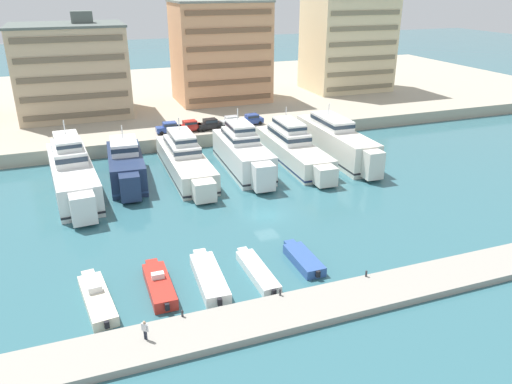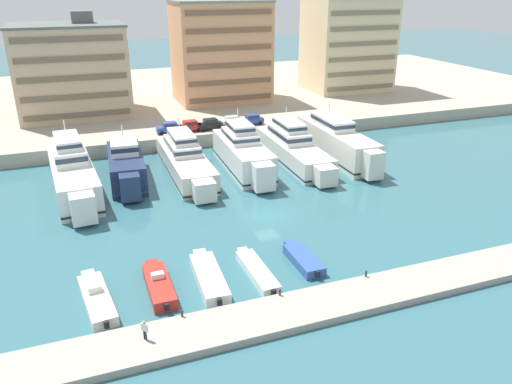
% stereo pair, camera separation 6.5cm
% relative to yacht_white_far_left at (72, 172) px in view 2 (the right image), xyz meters
% --- Properties ---
extents(ground_plane, '(400.00, 400.00, 0.00)m').
position_rel_yacht_white_far_left_xyz_m(ground_plane, '(20.44, -15.44, -2.54)').
color(ground_plane, '#336670').
extents(quay_promenade, '(180.00, 70.00, 2.13)m').
position_rel_yacht_white_far_left_xyz_m(quay_promenade, '(20.44, 46.97, -1.48)').
color(quay_promenade, '#ADA38E').
rests_on(quay_promenade, ground).
extents(pier_dock, '(120.00, 4.52, 0.63)m').
position_rel_yacht_white_far_left_xyz_m(pier_dock, '(20.44, -33.44, -2.22)').
color(pier_dock, '#9E998E').
rests_on(pier_dock, ground).
extents(yacht_white_far_left, '(6.21, 22.84, 8.63)m').
position_rel_yacht_white_far_left_xyz_m(yacht_white_far_left, '(0.00, 0.00, 0.00)').
color(yacht_white_far_left, white).
rests_on(yacht_white_far_left, ground).
extents(yacht_navy_left, '(5.19, 16.36, 7.17)m').
position_rel_yacht_white_far_left_xyz_m(yacht_navy_left, '(6.77, 1.18, -0.33)').
color(yacht_navy_left, navy).
rests_on(yacht_navy_left, ground).
extents(yacht_ivory_mid_left, '(5.02, 22.51, 7.30)m').
position_rel_yacht_white_far_left_xyz_m(yacht_ivory_mid_left, '(14.78, 1.41, -0.57)').
color(yacht_ivory_mid_left, silver).
rests_on(yacht_ivory_mid_left, ground).
extents(yacht_white_center_left, '(5.36, 18.97, 8.30)m').
position_rel_yacht_white_far_left_xyz_m(yacht_white_center_left, '(22.84, -0.05, -0.08)').
color(yacht_white_center_left, white).
rests_on(yacht_white_center_left, ground).
extents(yacht_ivory_center, '(5.29, 23.04, 7.55)m').
position_rel_yacht_white_far_left_xyz_m(yacht_ivory_center, '(31.01, 1.11, -0.48)').
color(yacht_ivory_center, silver).
rests_on(yacht_ivory_center, ground).
extents(yacht_ivory_center_right, '(4.68, 22.34, 7.71)m').
position_rel_yacht_white_far_left_xyz_m(yacht_ivory_center_right, '(37.84, 0.22, -0.04)').
color(yacht_ivory_center_right, silver).
rests_on(yacht_ivory_center_right, ground).
extents(motorboat_cream_far_left, '(2.85, 8.57, 1.50)m').
position_rel_yacht_white_far_left_xyz_m(motorboat_cream_far_left, '(0.93, -26.35, -2.06)').
color(motorboat_cream_far_left, beige).
rests_on(motorboat_cream_far_left, ground).
extents(motorboat_red_left, '(1.99, 7.65, 1.55)m').
position_rel_yacht_white_far_left_xyz_m(motorboat_red_left, '(6.13, -26.20, -2.00)').
color(motorboat_red_left, red).
rests_on(motorboat_red_left, ground).
extents(motorboat_white_mid_left, '(2.56, 8.78, 1.07)m').
position_rel_yacht_white_far_left_xyz_m(motorboat_white_mid_left, '(10.52, -26.52, -2.00)').
color(motorboat_white_mid_left, white).
rests_on(motorboat_white_mid_left, ground).
extents(motorboat_white_center_left, '(1.84, 8.15, 0.86)m').
position_rel_yacht_white_far_left_xyz_m(motorboat_white_center_left, '(14.94, -26.90, -2.13)').
color(motorboat_white_center_left, white).
rests_on(motorboat_white_center_left, ground).
extents(motorboat_blue_center, '(1.99, 6.60, 0.91)m').
position_rel_yacht_white_far_left_xyz_m(motorboat_blue_center, '(19.77, -26.47, -2.09)').
color(motorboat_blue_center, '#33569E').
rests_on(motorboat_blue_center, ground).
extents(car_blue_far_left, '(4.10, 1.93, 1.80)m').
position_rel_yacht_white_far_left_xyz_m(car_blue_far_left, '(15.32, 14.78, 0.56)').
color(car_blue_far_left, '#28428E').
rests_on(car_blue_far_left, quay_promenade).
extents(car_red_left, '(4.22, 2.16, 1.80)m').
position_rel_yacht_white_far_left_xyz_m(car_red_left, '(18.62, 14.63, 0.56)').
color(car_red_left, red).
rests_on(car_red_left, quay_promenade).
extents(car_black_mid_left, '(4.24, 2.21, 1.80)m').
position_rel_yacht_white_far_left_xyz_m(car_black_mid_left, '(22.03, 14.58, 0.56)').
color(car_black_mid_left, black).
rests_on(car_black_mid_left, quay_promenade).
extents(car_silver_center_left, '(4.11, 1.94, 1.80)m').
position_rel_yacht_white_far_left_xyz_m(car_silver_center_left, '(25.89, 15.02, 0.56)').
color(car_silver_center_left, '#B7BCC1').
rests_on(car_silver_center_left, quay_promenade).
extents(car_blue_center, '(4.23, 2.20, 1.80)m').
position_rel_yacht_white_far_left_xyz_m(car_blue_center, '(29.56, 15.10, 0.56)').
color(car_blue_center, '#28428E').
rests_on(car_blue_center, quay_promenade).
extents(apartment_block_left, '(19.34, 14.84, 18.03)m').
position_rel_yacht_white_far_left_xyz_m(apartment_block_left, '(1.83, 33.17, 7.66)').
color(apartment_block_left, '#C6AD89').
rests_on(apartment_block_left, quay_promenade).
extents(apartment_block_mid_left, '(18.51, 12.91, 21.49)m').
position_rel_yacht_white_far_left_xyz_m(apartment_block_mid_left, '(30.47, 35.72, 9.39)').
color(apartment_block_mid_left, tan).
rests_on(apartment_block_mid_left, quay_promenade).
extents(apartment_block_center_left, '(17.96, 13.62, 26.88)m').
position_rel_yacht_white_far_left_xyz_m(apartment_block_center_left, '(60.26, 37.14, 12.09)').
color(apartment_block_center_left, beige).
rests_on(apartment_block_center_left, quay_promenade).
extents(pedestrian_near_edge, '(0.46, 0.48, 1.62)m').
position_rel_yacht_white_far_left_xyz_m(pedestrian_near_edge, '(3.94, -33.15, -0.95)').
color(pedestrian_near_edge, '#282D3D').
rests_on(pedestrian_near_edge, pier_dock).
extents(bollard_west, '(0.20, 0.20, 0.61)m').
position_rel_yacht_white_far_left_xyz_m(bollard_west, '(7.03, -31.43, -1.58)').
color(bollard_west, '#2D2D33').
rests_on(bollard_west, pier_dock).
extents(bollard_west_mid, '(0.20, 0.20, 0.61)m').
position_rel_yacht_white_far_left_xyz_m(bollard_west_mid, '(15.30, -31.43, -1.58)').
color(bollard_west_mid, '#2D2D33').
rests_on(bollard_west_mid, pier_dock).
extents(bollard_east_mid, '(0.20, 0.20, 0.61)m').
position_rel_yacht_white_far_left_xyz_m(bollard_east_mid, '(23.57, -31.43, -1.58)').
color(bollard_east_mid, '#2D2D33').
rests_on(bollard_east_mid, pier_dock).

